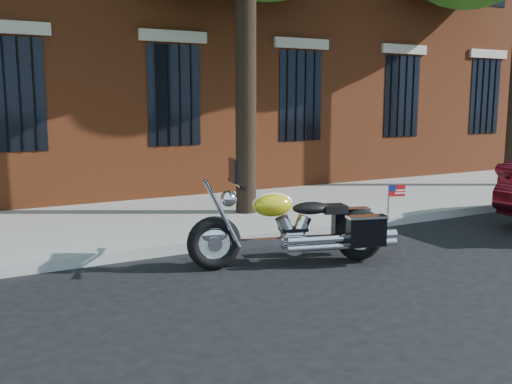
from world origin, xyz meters
TOP-DOWN VIEW (x-y plane):
  - ground at (0.00, 0.00)m, footprint 120.00×120.00m
  - curb at (0.00, 1.38)m, footprint 40.00×0.16m
  - sidewalk at (0.00, 3.26)m, footprint 40.00×3.60m
  - motorcycle at (-0.17, 0.11)m, footprint 2.59×1.25m

SIDE VIEW (x-z plane):
  - ground at x=0.00m, z-range 0.00..0.00m
  - curb at x=0.00m, z-range 0.00..0.15m
  - sidewalk at x=0.00m, z-range 0.00..0.15m
  - motorcycle at x=-0.17m, z-range -0.22..1.16m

